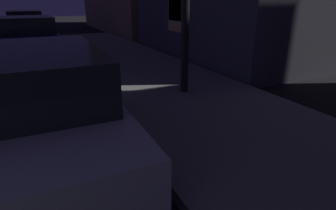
# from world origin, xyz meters

# --- Properties ---
(car_silver) EXTENTS (2.07, 4.38, 1.43)m
(car_silver) POSITION_xyz_m (2.85, 5.05, 0.71)
(car_silver) COLOR #B7B7BF
(car_silver) RESTS_ON ground
(car_blue) EXTENTS (2.28, 4.22, 1.43)m
(car_blue) POSITION_xyz_m (2.85, 12.01, 0.70)
(car_blue) COLOR navy
(car_blue) RESTS_ON ground
(car_red) EXTENTS (1.98, 4.37, 1.43)m
(car_red) POSITION_xyz_m (2.85, 18.15, 0.72)
(car_red) COLOR maroon
(car_red) RESTS_ON ground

